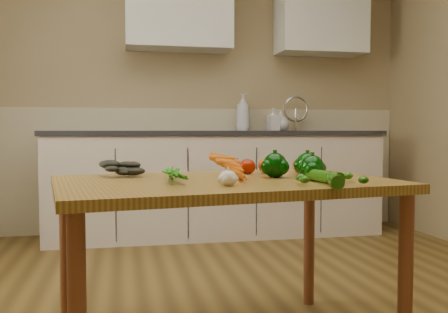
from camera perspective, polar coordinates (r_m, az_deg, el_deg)
name	(u,v)px	position (r m, az deg, el deg)	size (l,w,h in m)	color
room	(255,53)	(2.29, 3.58, 11.67)	(4.04, 5.04, 2.64)	brown
counter_run	(217,182)	(4.30, -0.78, -2.95)	(2.84, 0.64, 1.14)	beige
upper_cabinets	(248,12)	(4.59, 2.72, 16.20)	(2.15, 0.35, 0.70)	silver
table	(224,199)	(2.03, 0.04, -4.85)	(1.42, 1.03, 0.70)	olive
soap_bottle_a	(243,112)	(4.50, 2.18, 5.09)	(0.13, 0.13, 0.33)	silver
soap_bottle_b	(274,119)	(4.48, 5.69, 4.23)	(0.09, 0.09, 0.20)	silver
soap_bottle_c	(281,121)	(4.52, 6.55, 4.09)	(0.14, 0.14, 0.18)	silver
carrot_bunch	(214,171)	(2.02, -1.13, -1.70)	(0.24, 0.19, 0.07)	#C55104
leafy_greens	(122,166)	(2.17, -11.61, -1.07)	(0.19, 0.17, 0.09)	black
garlic_bulb	(228,178)	(1.78, 0.46, -2.48)	(0.07, 0.07, 0.06)	white
pepper_a	(275,165)	(2.11, 5.84, -1.01)	(0.10, 0.10, 0.10)	#023202
pepper_b	(307,165)	(2.20, 9.51, -0.92)	(0.10, 0.10, 0.10)	#023202
pepper_c	(312,168)	(2.03, 10.05, -1.27)	(0.10, 0.10, 0.10)	#023202
tomato_a	(247,167)	(2.26, 2.69, -1.16)	(0.08, 0.08, 0.07)	#971702
tomato_b	(267,166)	(2.30, 4.91, -1.05)	(0.08, 0.08, 0.07)	#DA4805
tomato_c	(301,166)	(2.29, 8.82, -1.07)	(0.08, 0.08, 0.07)	#DA4805
zucchini_a	(325,177)	(1.92, 11.42, -2.26)	(0.05, 0.05, 0.21)	#164907
zucchini_b	(334,180)	(1.81, 12.44, -2.61)	(0.05, 0.05, 0.21)	#164907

